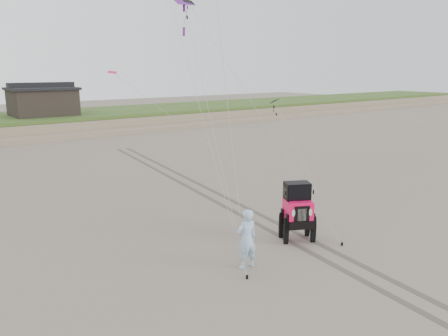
{
  "coord_description": "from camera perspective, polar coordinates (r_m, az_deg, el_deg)",
  "views": [
    {
      "loc": [
        -10.9,
        -10.17,
        6.37
      ],
      "look_at": [
        -0.72,
        3.0,
        2.6
      ],
      "focal_mm": 35.0,
      "sensor_mm": 36.0,
      "label": 1
    }
  ],
  "objects": [
    {
      "name": "stake_main",
      "position": [
        14.01,
        3.03,
        -14.03
      ],
      "size": [
        0.08,
        0.08,
        0.12
      ],
      "primitive_type": "cylinder",
      "color": "black",
      "rests_on": "ground"
    },
    {
      "name": "tire_tracks",
      "position": [
        23.18,
        -2.25,
        -3.19
      ],
      "size": [
        5.22,
        29.74,
        0.01
      ],
      "color": "#4C443D",
      "rests_on": "ground"
    },
    {
      "name": "cabin",
      "position": [
        49.0,
        -22.6,
        8.13
      ],
      "size": [
        6.4,
        5.4,
        3.35
      ],
      "color": "black",
      "rests_on": "dune_ridge"
    },
    {
      "name": "ground",
      "position": [
        16.21,
        8.67,
        -10.53
      ],
      "size": [
        160.0,
        160.0,
        0.0
      ],
      "primitive_type": "plane",
      "color": "#6B6054",
      "rests_on": "ground"
    },
    {
      "name": "dune_ridge",
      "position": [
        49.21,
        -24.77,
        5.12
      ],
      "size": [
        160.0,
        14.25,
        1.73
      ],
      "color": "#7A6B54",
      "rests_on": "ground"
    },
    {
      "name": "stake_aux",
      "position": [
        16.95,
        15.16,
        -9.56
      ],
      "size": [
        0.08,
        0.08,
        0.12
      ],
      "primitive_type": "cylinder",
      "color": "black",
      "rests_on": "ground"
    },
    {
      "name": "jeep",
      "position": [
        16.8,
        9.58,
        -6.44
      ],
      "size": [
        4.13,
        5.21,
        1.79
      ],
      "primitive_type": null,
      "rotation": [
        0.0,
        0.0,
        -0.5
      ],
      "color": "#F40F51",
      "rests_on": "ground"
    },
    {
      "name": "man",
      "position": [
        14.35,
        2.98,
        -9.23
      ],
      "size": [
        0.79,
        0.58,
        2.0
      ],
      "primitive_type": "imported",
      "rotation": [
        0.0,
        0.0,
        3.0
      ],
      "color": "#97B7EA",
      "rests_on": "ground"
    }
  ]
}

